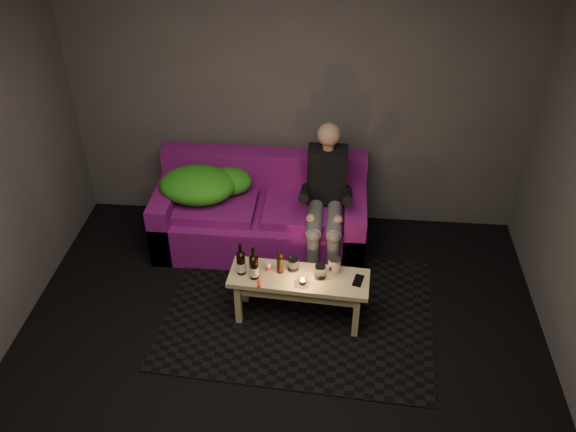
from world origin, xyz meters
name	(u,v)px	position (x,y,z in m)	size (l,w,h in m)	color
floor	(271,408)	(0.00, 0.00, 0.00)	(4.50, 4.50, 0.00)	black
room	(275,163)	(0.00, 0.47, 1.64)	(4.50, 4.50, 4.50)	silver
rug	(299,312)	(0.12, 0.92, 0.00)	(2.09, 1.52, 0.01)	black
sofa	(262,215)	(-0.28, 1.81, 0.28)	(1.82, 0.82, 0.78)	#700E6E
green_blanket	(203,184)	(-0.78, 1.81, 0.59)	(0.80, 0.54, 0.27)	#299B1C
person	(326,195)	(0.28, 1.67, 0.63)	(0.33, 0.75, 1.21)	black
coffee_table	(299,284)	(0.12, 0.87, 0.35)	(1.06, 0.40, 0.43)	tan
beer_bottle_a	(241,263)	(-0.31, 0.87, 0.53)	(0.07, 0.07, 0.27)	black
beer_bottle_b	(254,267)	(-0.21, 0.82, 0.53)	(0.07, 0.07, 0.28)	black
salt_shaker	(268,266)	(-0.11, 0.91, 0.47)	(0.04, 0.04, 0.08)	silver
pepper_mill	(280,265)	(-0.02, 0.91, 0.50)	(0.05, 0.05, 0.14)	black
tumbler_back	(293,264)	(0.07, 0.94, 0.48)	(0.08, 0.08, 0.10)	white
tealight	(303,281)	(0.15, 0.79, 0.45)	(0.06, 0.06, 0.04)	white
tumbler_front	(320,272)	(0.28, 0.87, 0.48)	(0.08, 0.08, 0.11)	white
steel_cup	(334,265)	(0.38, 0.94, 0.49)	(0.09, 0.09, 0.13)	silver
smartphone	(358,281)	(0.56, 0.85, 0.43)	(0.07, 0.13, 0.01)	black
red_lighter	(259,283)	(-0.17, 0.76, 0.43)	(0.02, 0.08, 0.01)	red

